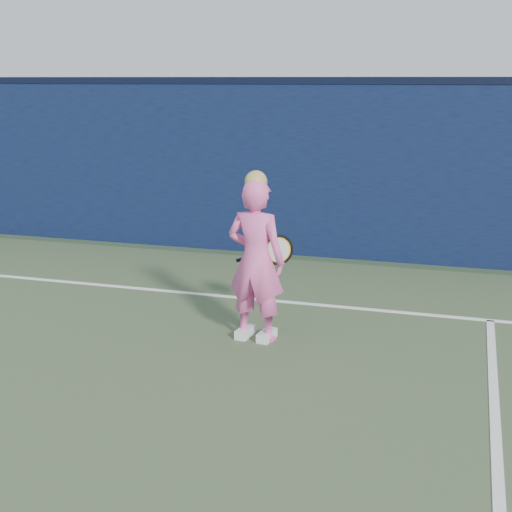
% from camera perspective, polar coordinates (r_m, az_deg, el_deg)
% --- Properties ---
extents(backstop_wall, '(24.00, 0.40, 2.50)m').
position_cam_1_polar(backstop_wall, '(11.31, -6.69, 7.18)').
color(backstop_wall, '#0B1034').
rests_on(backstop_wall, ground).
extents(wall_cap, '(24.00, 0.42, 0.10)m').
position_cam_1_polar(wall_cap, '(11.23, -6.88, 13.78)').
color(wall_cap, black).
rests_on(wall_cap, backstop_wall).
extents(player, '(0.64, 0.46, 1.72)m').
position_cam_1_polar(player, '(7.06, 0.00, -0.34)').
color(player, pink).
rests_on(player, ground).
extents(racket, '(0.60, 0.24, 0.33)m').
position_cam_1_polar(racket, '(7.51, 1.57, 0.43)').
color(racket, black).
rests_on(racket, ground).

